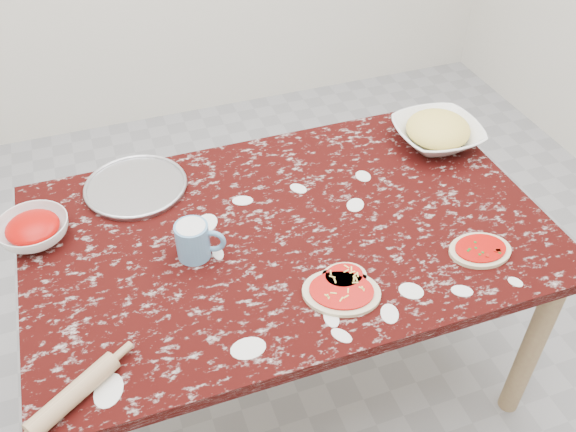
# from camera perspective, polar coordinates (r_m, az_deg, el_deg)

# --- Properties ---
(ground) EXTENTS (4.00, 4.00, 0.00)m
(ground) POSITION_cam_1_polar(r_m,az_deg,el_deg) (2.48, 0.00, -14.00)
(ground) COLOR gray
(worktable) EXTENTS (1.60, 1.00, 0.75)m
(worktable) POSITION_cam_1_polar(r_m,az_deg,el_deg) (1.97, 0.00, -2.90)
(worktable) COLOR black
(worktable) RESTS_ON ground
(pizza_tray) EXTENTS (0.41, 0.41, 0.01)m
(pizza_tray) POSITION_cam_1_polar(r_m,az_deg,el_deg) (2.12, -13.92, 2.62)
(pizza_tray) COLOR #B2B2B7
(pizza_tray) RESTS_ON worktable
(sauce_bowl) EXTENTS (0.23, 0.23, 0.07)m
(sauce_bowl) POSITION_cam_1_polar(r_m,az_deg,el_deg) (2.01, -22.50, -1.27)
(sauce_bowl) COLOR white
(sauce_bowl) RESTS_ON worktable
(cheese_bowl) EXTENTS (0.32, 0.32, 0.08)m
(cheese_bowl) POSITION_cam_1_polar(r_m,az_deg,el_deg) (2.32, 13.65, 7.37)
(cheese_bowl) COLOR white
(cheese_bowl) RESTS_ON worktable
(flour_mug) EXTENTS (0.14, 0.10, 0.11)m
(flour_mug) POSITION_cam_1_polar(r_m,az_deg,el_deg) (1.81, -8.69, -2.24)
(flour_mug) COLOR #5D90BB
(flour_mug) RESTS_ON worktable
(pizza_left) EXTENTS (0.27, 0.25, 0.02)m
(pizza_left) POSITION_cam_1_polar(r_m,az_deg,el_deg) (1.72, 4.97, -7.05)
(pizza_left) COLOR beige
(pizza_left) RESTS_ON worktable
(pizza_mid) EXTENTS (0.14, 0.11, 0.02)m
(pizza_mid) POSITION_cam_1_polar(r_m,az_deg,el_deg) (1.76, 5.21, -5.67)
(pizza_mid) COLOR beige
(pizza_mid) RESTS_ON worktable
(pizza_right) EXTENTS (0.20, 0.16, 0.02)m
(pizza_right) POSITION_cam_1_polar(r_m,az_deg,el_deg) (1.92, 17.38, -3.03)
(pizza_right) COLOR beige
(pizza_right) RESTS_ON worktable
(rolling_pin) EXTENTS (0.23, 0.18, 0.05)m
(rolling_pin) POSITION_cam_1_polar(r_m,az_deg,el_deg) (1.58, -19.28, -15.36)
(rolling_pin) COLOR tan
(rolling_pin) RESTS_ON worktable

